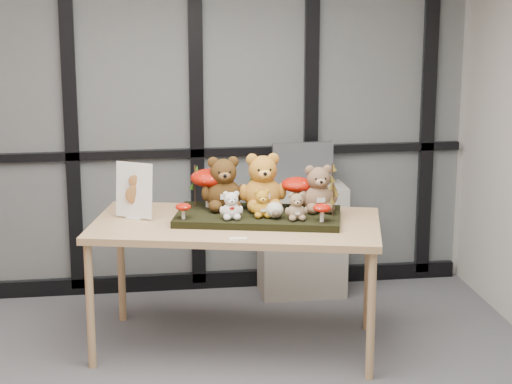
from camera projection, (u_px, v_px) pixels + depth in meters
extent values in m
plane|color=#ABA9A2|center=(134.00, 106.00, 6.68)|extent=(5.00, 0.00, 5.00)
cube|color=#2D383F|center=(134.00, 107.00, 6.65)|extent=(4.90, 0.02, 2.70)
cube|color=black|center=(139.00, 283.00, 6.97)|extent=(4.90, 0.06, 0.12)
cube|color=black|center=(135.00, 154.00, 6.74)|extent=(4.90, 0.06, 0.06)
cube|color=black|center=(70.00, 108.00, 6.59)|extent=(0.10, 0.06, 2.70)
cube|color=black|center=(196.00, 105.00, 6.72)|extent=(0.10, 0.06, 2.70)
cube|color=black|center=(311.00, 103.00, 6.84)|extent=(0.10, 0.06, 2.70)
cube|color=black|center=(428.00, 100.00, 6.96)|extent=(0.10, 0.06, 2.70)
cube|color=tan|center=(236.00, 226.00, 5.76)|extent=(1.94, 1.29, 0.04)
cylinder|color=tan|center=(90.00, 306.00, 5.55)|extent=(0.05, 0.05, 0.79)
cylinder|color=tan|center=(121.00, 265.00, 6.32)|extent=(0.05, 0.05, 0.79)
cylinder|color=tan|center=(371.00, 316.00, 5.40)|extent=(0.05, 0.05, 0.79)
cylinder|color=tan|center=(368.00, 273.00, 6.16)|extent=(0.05, 0.05, 0.79)
cube|color=black|center=(258.00, 216.00, 5.80)|extent=(1.11, 0.74, 0.04)
cube|color=silver|center=(135.00, 218.00, 5.83)|extent=(0.12, 0.10, 0.01)
cube|color=white|center=(134.00, 190.00, 5.79)|extent=(0.24, 0.16, 0.35)
ellipsoid|color=brown|center=(134.00, 195.00, 5.79)|extent=(0.11, 0.01, 0.13)
ellipsoid|color=brown|center=(134.00, 181.00, 5.77)|extent=(0.07, 0.01, 0.07)
cube|color=white|center=(238.00, 238.00, 5.40)|extent=(0.10, 0.03, 0.00)
cube|color=#A09A8E|center=(302.00, 240.00, 6.84)|extent=(0.62, 0.36, 0.83)
cube|color=#4E5156|center=(303.00, 164.00, 6.73)|extent=(0.44, 0.05, 0.31)
cube|color=black|center=(303.00, 164.00, 6.71)|extent=(0.39, 0.00, 0.26)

